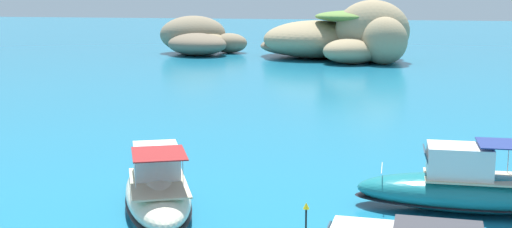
# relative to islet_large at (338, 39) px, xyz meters

# --- Properties ---
(islet_large) EXTENTS (21.85, 22.66, 7.14)m
(islet_large) POSITION_rel_islet_large_xyz_m (0.00, 0.00, 0.00)
(islet_large) COLOR #9E8966
(islet_large) RESTS_ON ground
(islet_small) EXTENTS (13.28, 15.24, 4.94)m
(islet_small) POSITION_rel_islet_large_xyz_m (-19.06, 3.85, -0.53)
(islet_small) COLOR #84755B
(islet_small) RESTS_ON ground
(motorboat_cream) EXTENTS (5.40, 8.08, 2.45)m
(motorboat_cream) POSITION_rel_islet_large_xyz_m (-0.08, -59.90, -1.65)
(motorboat_cream) COLOR beige
(motorboat_cream) RESTS_ON ground
(motorboat_teal) EXTENTS (8.24, 2.66, 2.57)m
(motorboat_teal) POSITION_rel_islet_large_xyz_m (10.91, -57.47, -1.62)
(motorboat_teal) COLOR #19727A
(motorboat_teal) RESTS_ON ground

